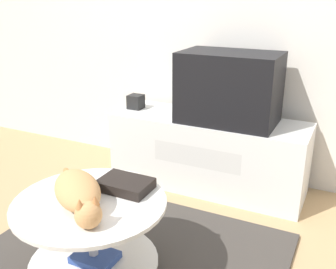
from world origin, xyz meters
TOP-DOWN VIEW (x-y plane):
  - tv_stand at (0.05, 1.13)m, footprint 1.35×0.44m
  - tv at (0.19, 1.12)m, footprint 0.63×0.40m
  - speaker at (-0.52, 1.12)m, footprint 0.10×0.10m
  - coffee_table at (-0.06, -0.05)m, footprint 0.69×0.69m
  - dvd_box at (0.02, 0.11)m, footprint 0.24×0.17m
  - cat at (-0.08, -0.10)m, footprint 0.47×0.41m

SIDE VIEW (x-z plane):
  - tv_stand at x=0.05m, z-range 0.00..0.51m
  - coffee_table at x=-0.06m, z-range 0.07..0.49m
  - dvd_box at x=0.02m, z-range 0.44..0.49m
  - cat at x=-0.08m, z-range 0.44..0.57m
  - speaker at x=-0.52m, z-range 0.51..0.61m
  - tv at x=0.19m, z-range 0.51..0.97m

